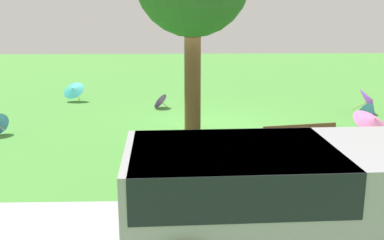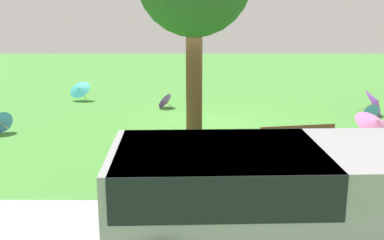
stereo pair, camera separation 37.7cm
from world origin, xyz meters
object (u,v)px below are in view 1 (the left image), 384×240
Objects in this scene: parasol_blue_0 at (363,113)px; parasol_purple_1 at (370,101)px; parasol_purple_0 at (160,100)px; parasol_pink_0 at (373,121)px; van_dark at (291,193)px; parasol_teal_0 at (73,89)px.

parasol_purple_1 reaches higher than parasol_blue_0.
parasol_pink_0 is (-5.36, 4.10, 0.28)m from parasol_purple_0.
parasol_purple_0 is at bearing -37.40° from parasol_pink_0.
van_dark is 5.03× the size of parasol_teal_0.
parasol_purple_1 is 0.85× the size of parasol_pink_0.
van_dark reaches higher than parasol_purple_1.
parasol_blue_0 is at bearing -104.91° from parasol_pink_0.
parasol_pink_0 is at bearing 68.80° from parasol_purple_1.
van_dark is 6.91× the size of parasol_purple_0.
parasol_pink_0 is (0.45, 1.70, 0.20)m from parasol_blue_0.
parasol_purple_1 is 1.19× the size of parasol_teal_0.
van_dark reaches higher than parasol_purple_0.
parasol_purple_1 is at bearing -111.20° from parasol_pink_0.
parasol_teal_0 is 0.72× the size of parasol_pink_0.
parasol_pink_0 is at bearing -122.06° from van_dark.
parasol_blue_0 is at bearing -118.27° from van_dark.
parasol_pink_0 is (-3.27, -5.22, -0.37)m from van_dark.
parasol_purple_1 reaches higher than parasol_teal_0.
parasol_purple_0 is 0.61× the size of parasol_purple_1.
parasol_pink_0 is at bearing 148.15° from parasol_teal_0.
parasol_teal_0 is at bearing -31.85° from parasol_pink_0.
parasol_blue_0 is 0.57× the size of parasol_pink_0.
parasol_blue_0 is at bearing 158.34° from parasol_teal_0.
van_dark reaches higher than parasol_blue_0.
parasol_pink_0 reaches higher than parasol_purple_1.
parasol_blue_0 is 0.67× the size of parasol_purple_1.
van_dark is 11.65m from parasol_teal_0.
parasol_purple_1 is (-0.72, -1.33, 0.09)m from parasol_blue_0.
parasol_purple_1 is at bearing -118.55° from parasol_blue_0.
van_dark is 3.61× the size of parasol_pink_0.
parasol_blue_0 is 0.79× the size of parasol_teal_0.
van_dark is 6.34× the size of parasol_blue_0.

